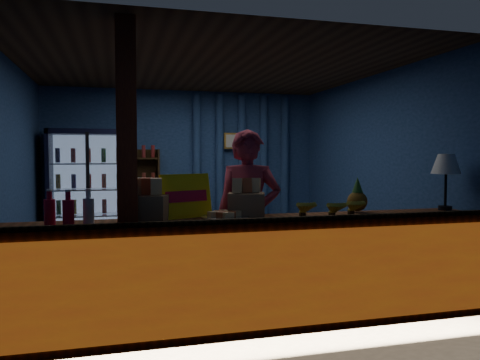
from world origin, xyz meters
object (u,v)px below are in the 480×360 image
at_px(shopkeeper, 248,219).
at_px(green_chair, 252,233).
at_px(table_lamp, 446,166).
at_px(pastry_tray, 225,216).

distance_m(shopkeeper, green_chair, 2.86).
distance_m(green_chair, table_lamp, 3.48).
relative_size(shopkeeper, pastry_tray, 4.19).
height_order(green_chair, pastry_tray, pastry_tray).
xyz_separation_m(green_chair, table_lamp, (1.12, -3.09, 1.12)).
distance_m(green_chair, pastry_tray, 3.44).
distance_m(shopkeeper, table_lamp, 2.04).
bearing_deg(green_chair, shopkeeper, 34.49).
xyz_separation_m(green_chair, pastry_tray, (-1.16, -3.16, 0.70)).
xyz_separation_m(shopkeeper, table_lamp, (1.93, -0.42, 0.51)).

